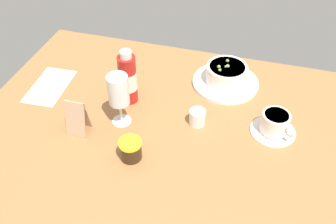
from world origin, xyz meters
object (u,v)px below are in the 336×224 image
(cutlery_setting, at_px, (49,86))
(jam_jar, at_px, (131,149))
(coffee_cup, at_px, (275,124))
(creamer_jug, at_px, (197,117))
(porridge_bowl, at_px, (226,76))
(sauce_bottle_red, at_px, (128,79))
(wine_glass, at_px, (118,92))
(menu_card, at_px, (77,117))

(cutlery_setting, height_order, jam_jar, jam_jar)
(coffee_cup, height_order, jam_jar, coffee_cup)
(coffee_cup, bearing_deg, creamer_jug, 6.02)
(coffee_cup, bearing_deg, jam_jar, 29.16)
(porridge_bowl, xyz_separation_m, cutlery_setting, (0.56, 0.18, -0.03))
(cutlery_setting, relative_size, sauce_bottle_red, 1.11)
(porridge_bowl, bearing_deg, wine_glass, 44.67)
(jam_jar, bearing_deg, menu_card, -17.07)
(creamer_jug, bearing_deg, sauce_bottle_red, -11.32)
(coffee_cup, relative_size, sauce_bottle_red, 0.72)
(cutlery_setting, height_order, coffee_cup, coffee_cup)
(cutlery_setting, relative_size, coffee_cup, 1.54)
(cutlery_setting, bearing_deg, menu_card, 140.26)
(creamer_jug, distance_m, jam_jar, 0.23)
(cutlery_setting, bearing_deg, porridge_bowl, -162.43)
(porridge_bowl, relative_size, jam_jar, 3.52)
(wine_glass, bearing_deg, cutlery_setting, -16.63)
(jam_jar, relative_size, sauce_bottle_red, 0.34)
(wine_glass, distance_m, menu_card, 0.14)
(coffee_cup, relative_size, creamer_jug, 2.27)
(wine_glass, relative_size, sauce_bottle_red, 0.91)
(creamer_jug, xyz_separation_m, wine_glass, (0.22, 0.05, 0.09))
(creamer_jug, bearing_deg, wine_glass, 14.03)
(coffee_cup, relative_size, wine_glass, 0.79)
(wine_glass, xyz_separation_m, sauce_bottle_red, (0.01, -0.10, -0.03))
(creamer_jug, xyz_separation_m, menu_card, (0.32, 0.12, 0.03))
(porridge_bowl, height_order, menu_card, menu_card)
(porridge_bowl, height_order, creamer_jug, porridge_bowl)
(jam_jar, bearing_deg, wine_glass, -58.63)
(cutlery_setting, height_order, menu_card, menu_card)
(wine_glass, height_order, jam_jar, wine_glass)
(porridge_bowl, xyz_separation_m, jam_jar, (0.19, 0.39, -0.00))
(jam_jar, xyz_separation_m, sauce_bottle_red, (0.09, -0.22, 0.05))
(jam_jar, distance_m, menu_card, 0.19)
(coffee_cup, xyz_separation_m, menu_card, (0.54, 0.15, 0.02))
(porridge_bowl, xyz_separation_m, creamer_jug, (0.05, 0.21, -0.01))
(creamer_jug, relative_size, wine_glass, 0.35)
(creamer_jug, bearing_deg, coffee_cup, -173.98)
(cutlery_setting, distance_m, menu_card, 0.25)
(cutlery_setting, bearing_deg, jam_jar, 150.10)
(porridge_bowl, height_order, wine_glass, wine_glass)
(coffee_cup, height_order, creamer_jug, coffee_cup)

